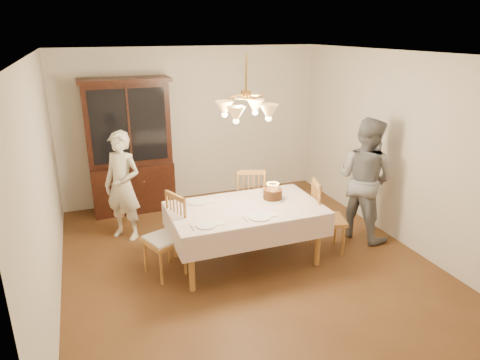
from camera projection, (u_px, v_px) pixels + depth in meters
name	position (u px, v px, depth m)	size (l,w,h in m)	color
ground	(245.00, 260.00, 5.60)	(5.00, 5.00, 0.00)	#502E17
room_shell	(246.00, 143.00, 5.07)	(5.00, 5.00, 5.00)	white
dining_table	(246.00, 212.00, 5.37)	(1.90, 1.10, 0.76)	#99642C
china_hutch	(130.00, 149.00, 6.87)	(1.38, 0.54, 2.16)	black
chair_far_side	(250.00, 202.00, 6.31)	(0.54, 0.53, 1.00)	#99642C
chair_left_end	(165.00, 240.00, 5.16)	(0.55, 0.56, 1.00)	#99642C
chair_right_end	(327.00, 220.00, 5.72)	(0.53, 0.54, 1.00)	#99642C
elderly_woman	(123.00, 186.00, 5.99)	(0.57, 0.37, 1.56)	white
adult_in_grey	(365.00, 179.00, 6.00)	(0.85, 0.66, 1.75)	slate
birthday_cake	(273.00, 194.00, 5.55)	(0.30, 0.30, 0.23)	white
place_setting_near_left	(207.00, 225.00, 4.84)	(0.38, 0.24, 0.02)	white
place_setting_near_right	(260.00, 217.00, 5.05)	(0.42, 0.27, 0.02)	white
place_setting_far_left	(200.00, 202.00, 5.48)	(0.40, 0.25, 0.02)	white
chandelier	(246.00, 110.00, 4.94)	(0.62, 0.62, 0.73)	#BF8C3F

